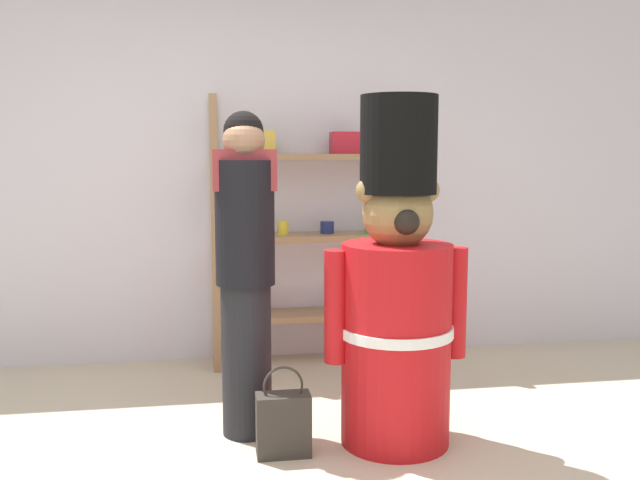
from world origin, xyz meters
The scene contains 5 objects.
back_wall centered at (0.00, 2.20, 1.30)m, with size 6.40×0.12×2.60m, color silver.
merchandise_shelf centered at (0.36, 1.98, 0.92)m, with size 1.26×0.35×1.79m.
teddy_bear_guard centered at (0.60, 0.58, 0.71)m, with size 0.71×0.55×1.69m.
person_shopper centered at (-0.11, 0.80, 0.86)m, with size 0.31×0.29×1.62m.
shopping_bag centered at (0.04, 0.51, 0.16)m, with size 0.25×0.13×0.43m.
Camera 1 is at (-0.28, -2.59, 1.41)m, focal length 38.65 mm.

